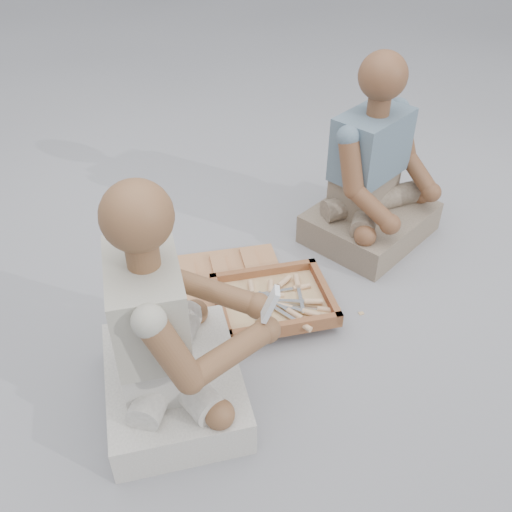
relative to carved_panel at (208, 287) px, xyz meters
name	(u,v)px	position (x,y,z in m)	size (l,w,h in m)	color
ground	(297,342)	(0.22, -0.40, -0.02)	(60.00, 60.00, 0.00)	#939398
carved_panel	(208,287)	(0.00, 0.00, 0.00)	(0.63, 0.42, 0.04)	#9E6C3D
tool_tray	(273,301)	(0.20, -0.22, 0.04)	(0.48, 0.41, 0.06)	brown
chisel_0	(290,312)	(0.23, -0.31, 0.06)	(0.11, 0.20, 0.02)	silver
chisel_1	(306,312)	(0.29, -0.33, 0.05)	(0.17, 0.17, 0.02)	silver
chisel_2	(299,322)	(0.24, -0.37, 0.06)	(0.11, 0.20, 0.02)	silver
chisel_3	(278,305)	(0.21, -0.25, 0.05)	(0.18, 0.15, 0.02)	silver
chisel_4	(296,288)	(0.31, -0.19, 0.05)	(0.22, 0.04, 0.02)	silver
chisel_5	(270,295)	(0.20, -0.19, 0.04)	(0.21, 0.10, 0.02)	silver
chisel_6	(252,291)	(0.14, -0.15, 0.05)	(0.07, 0.22, 0.02)	silver
chisel_7	(308,301)	(0.31, -0.28, 0.06)	(0.21, 0.10, 0.02)	silver
chisel_8	(281,284)	(0.26, -0.15, 0.06)	(0.20, 0.12, 0.02)	silver
chisel_9	(298,285)	(0.32, -0.18, 0.06)	(0.08, 0.22, 0.02)	silver
chisel_10	(321,309)	(0.35, -0.33, 0.04)	(0.20, 0.13, 0.02)	silver
chisel_11	(271,291)	(0.21, -0.17, 0.05)	(0.10, 0.21, 0.02)	silver
wood_chip_0	(304,240)	(0.52, 0.18, -0.02)	(0.02, 0.01, 0.00)	tan
wood_chip_1	(287,287)	(0.31, -0.10, -0.02)	(0.02, 0.01, 0.00)	tan
wood_chip_2	(237,354)	(-0.01, -0.37, -0.02)	(0.02, 0.01, 0.00)	tan
wood_chip_3	(338,308)	(0.45, -0.29, -0.02)	(0.02, 0.01, 0.00)	tan
wood_chip_4	(247,273)	(0.19, 0.05, -0.02)	(0.02, 0.01, 0.00)	tan
wood_chip_5	(230,329)	(0.01, -0.25, -0.02)	(0.02, 0.01, 0.00)	tan
wood_chip_6	(202,369)	(-0.15, -0.40, -0.02)	(0.02, 0.01, 0.00)	tan
wood_chip_7	(192,329)	(-0.12, -0.19, -0.02)	(0.02, 0.01, 0.00)	tan
wood_chip_8	(325,291)	(0.45, -0.18, -0.02)	(0.02, 0.01, 0.00)	tan
wood_chip_9	(241,324)	(0.06, -0.24, -0.02)	(0.02, 0.01, 0.00)	tan
wood_chip_10	(341,321)	(0.43, -0.36, -0.02)	(0.02, 0.01, 0.00)	tan
wood_chip_11	(361,313)	(0.52, -0.35, -0.02)	(0.02, 0.01, 0.00)	tan
wood_chip_12	(176,293)	(-0.13, 0.03, -0.02)	(0.02, 0.01, 0.00)	tan
wood_chip_13	(231,276)	(0.12, 0.05, -0.02)	(0.02, 0.01, 0.00)	tan
wood_chip_14	(181,276)	(-0.08, 0.13, -0.02)	(0.02, 0.01, 0.00)	tan
craftsman	(167,339)	(-0.27, -0.49, 0.27)	(0.59, 0.59, 0.84)	beige
companion	(373,182)	(0.81, 0.12, 0.26)	(0.68, 0.63, 0.85)	gray
mobile_phone	(270,304)	(0.04, -0.58, 0.39)	(0.07, 0.06, 0.12)	silver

